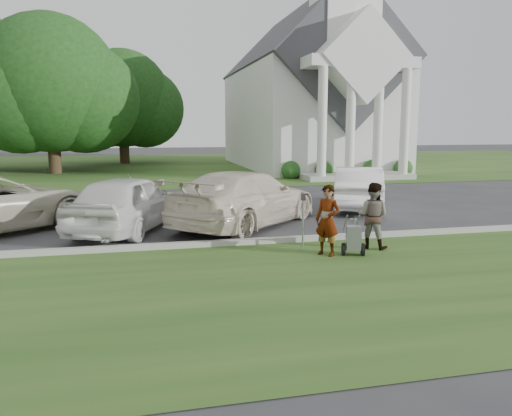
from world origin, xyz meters
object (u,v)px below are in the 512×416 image
object	(u,v)px
person_left	(327,221)
car_b	(128,203)
church	(309,83)
car_c	(245,198)
parking_meter_near	(303,213)
person_right	(372,216)
tree_back	(122,103)
striping_cart	(353,239)
car_d	(359,188)
tree_left	(50,90)

from	to	relation	value
person_left	car_b	bearing A→B (deg)	-170.55
church	car_c	size ratio (longest dim) A/B	4.28
person_left	parking_meter_near	distance (m)	0.83
church	car_b	world-z (taller)	church
person_right	tree_back	bearing A→B (deg)	-37.92
church	striping_cart	size ratio (longest dim) A/B	22.61
tree_back	person_right	size ratio (longest dim) A/B	6.05
parking_meter_near	car_d	world-z (taller)	car_d
person_right	car_b	size ratio (longest dim) A/B	0.34
striping_cart	car_b	bearing A→B (deg)	157.92
church	parking_meter_near	world-z (taller)	church
tree_left	car_d	bearing A→B (deg)	-52.69
striping_cart	parking_meter_near	xyz separation A→B (m)	(-0.91, 0.90, 0.47)
car_b	car_d	bearing A→B (deg)	-140.69
tree_left	striping_cart	size ratio (longest dim) A/B	9.97
person_left	person_right	distance (m)	1.36
person_left	car_d	size ratio (longest dim) A/B	0.36
car_d	car_b	bearing A→B (deg)	39.57
car_b	car_c	xyz separation A→B (m)	(3.36, -0.01, 0.01)
person_left	car_b	xyz separation A→B (m)	(-4.45, 3.84, -0.00)
tree_left	car_d	xyz separation A→B (m)	(12.82, -16.82, -4.36)
church	person_right	size ratio (longest dim) A/B	15.17
person_right	parking_meter_near	world-z (taller)	person_right
tree_back	car_d	bearing A→B (deg)	-70.44
tree_left	car_d	distance (m)	21.60
tree_back	striping_cart	xyz separation A→B (m)	(5.87, -31.01, -4.33)
person_left	car_d	world-z (taller)	person_left
tree_back	church	bearing A→B (deg)	-27.85
church	car_b	size ratio (longest dim) A/B	5.09
parking_meter_near	car_c	bearing A→B (deg)	104.00
tree_left	car_d	size ratio (longest dim) A/B	2.34
tree_left	person_right	bearing A→B (deg)	-64.77
person_right	parking_meter_near	bearing A→B (deg)	27.41
striping_cart	tree_left	bearing A→B (deg)	129.46
striping_cart	parking_meter_near	size ratio (longest dim) A/B	0.78
person_left	car_b	distance (m)	5.88
parking_meter_near	car_d	distance (m)	6.55
church	person_left	size ratio (longest dim) A/B	14.94
church	tree_back	xyz separation A→B (m)	(-13.01, 6.87, -1.21)
church	car_c	bearing A→B (deg)	-113.60
church	parking_meter_near	xyz separation A→B (m)	(-8.05, -23.24, -5.08)
striping_cart	parking_meter_near	world-z (taller)	parking_meter_near
parking_meter_near	person_right	bearing A→B (deg)	-12.47
tree_left	tree_back	xyz separation A→B (m)	(4.00, 8.00, -0.38)
church	person_right	xyz separation A→B (m)	(-6.42, -23.60, -5.15)
tree_back	parking_meter_near	distance (m)	30.77
tree_back	car_c	distance (m)	27.65
church	car_d	size ratio (longest dim) A/B	5.31
person_right	parking_meter_near	size ratio (longest dim) A/B	1.16
tree_back	car_b	xyz separation A→B (m)	(0.84, -27.04, -3.92)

